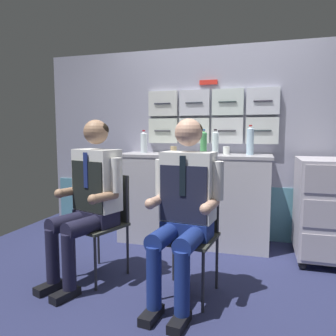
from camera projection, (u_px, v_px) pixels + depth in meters
The scene contains 14 objects.
ground at pixel (192, 292), 2.47m from camera, with size 4.80×4.80×0.04m, color #25294D.
galley_bulkhead at pixel (217, 145), 3.67m from camera, with size 4.20×0.14×2.15m.
galley_counter at pixel (193, 198), 3.52m from camera, with size 1.63×0.53×0.97m.
service_trolley at pixel (319, 207), 3.01m from camera, with size 0.40×0.65×0.96m.
folding_chair_left at pixel (105, 213), 2.74m from camera, with size 0.51×0.51×0.84m.
crew_member_left at pixel (90, 192), 2.59m from camera, with size 0.56×0.71×1.30m.
folding_chair_right at pixel (191, 223), 2.43m from camera, with size 0.45×0.45×0.84m.
crew_member_right at pixel (184, 201), 2.27m from camera, with size 0.52×0.67×1.30m.
water_bottle_clear at pixel (204, 143), 3.32m from camera, with size 0.07×0.07×0.27m.
water_bottle_blue_cap at pixel (250, 141), 3.33m from camera, with size 0.07×0.07×0.31m.
water_bottle_tall at pixel (215, 142), 3.49m from camera, with size 0.07×0.07×0.27m.
water_bottle_short at pixel (144, 142), 3.71m from camera, with size 0.08×0.08×0.26m.
coffee_cup_white at pixel (174, 150), 3.45m from camera, with size 0.07×0.07×0.09m.
paper_cup_blue at pixel (226, 150), 3.42m from camera, with size 0.07×0.07×0.08m.
Camera 1 is at (0.48, -2.31, 1.20)m, focal length 34.49 mm.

